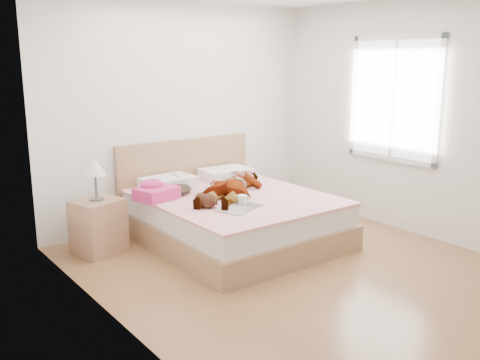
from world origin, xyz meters
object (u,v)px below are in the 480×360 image
at_px(coffee_mug, 243,200).
at_px(nightstand, 98,222).
at_px(plush_toy, 207,200).
at_px(magazine, 240,207).
at_px(bed, 230,215).
at_px(phone, 175,174).
at_px(woman, 233,183).
at_px(towel, 155,191).

bearing_deg(coffee_mug, nightstand, 142.06).
bearing_deg(plush_toy, magazine, -42.54).
bearing_deg(nightstand, bed, -19.29).
height_order(magazine, coffee_mug, coffee_mug).
bearing_deg(phone, plush_toy, -133.05).
bearing_deg(woman, nightstand, -144.74).
bearing_deg(bed, plush_toy, -149.35).
height_order(woman, plush_toy, woman).
bearing_deg(bed, coffee_mug, -109.97).
distance_m(woman, coffee_mug, 0.53).
bearing_deg(coffee_mug, magazine, -138.42).
bearing_deg(towel, plush_toy, -66.52).
height_order(bed, nightstand, bed).
bearing_deg(nightstand, towel, -16.72).
xyz_separation_m(woman, towel, (-0.82, 0.25, -0.02)).
xyz_separation_m(phone, towel, (-0.32, -0.15, -0.11)).
distance_m(bed, coffee_mug, 0.55).
bearing_deg(towel, phone, 24.24).
height_order(woman, coffee_mug, woman).
height_order(bed, magazine, bed).
distance_m(bed, towel, 0.87).
height_order(magazine, plush_toy, plush_toy).
xyz_separation_m(phone, coffee_mug, (0.27, -0.88, -0.15)).
distance_m(woman, plush_toy, 0.66).
xyz_separation_m(plush_toy, nightstand, (-0.83, 0.76, -0.26)).
distance_m(phone, plush_toy, 0.74).
xyz_separation_m(woman, magazine, (-0.32, -0.56, -0.10)).
bearing_deg(magazine, bed, 64.47).
relative_size(phone, nightstand, 0.11).
bearing_deg(bed, magazine, -115.53).
height_order(woman, nightstand, nightstand).
relative_size(phone, magazine, 0.19).
bearing_deg(phone, nightstand, 140.55).
bearing_deg(woman, plush_toy, -97.61).
relative_size(woman, bed, 0.74).
height_order(phone, towel, phone).
relative_size(woman, coffee_mug, 11.57).
bearing_deg(woman, magazine, -67.71).
bearing_deg(magazine, coffee_mug, 41.58).
xyz_separation_m(phone, plush_toy, (-0.07, -0.73, -0.13)).
bearing_deg(towel, magazine, -58.30).
bearing_deg(phone, towel, 166.53).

